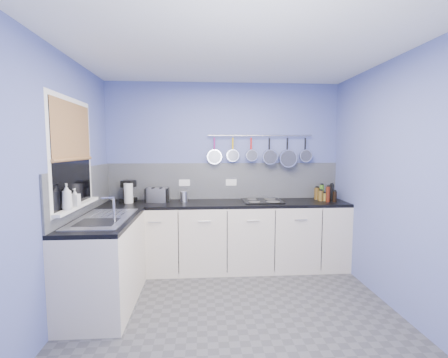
{
  "coord_description": "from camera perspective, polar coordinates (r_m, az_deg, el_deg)",
  "views": [
    {
      "loc": [
        -0.3,
        -2.89,
        1.61
      ],
      "look_at": [
        -0.05,
        0.75,
        1.25
      ],
      "focal_mm": 25.27,
      "sensor_mm": 36.0,
      "label": 1
    }
  ],
  "objects": [
    {
      "name": "soap_bottle_a",
      "position": [
        3.19,
        -26.57,
        -2.88
      ],
      "size": [
        0.12,
        0.12,
        0.24
      ],
      "primitive_type": "imported",
      "rotation": [
        0.0,
        0.0,
        0.4
      ],
      "color": "white",
      "rests_on": "window_sill"
    },
    {
      "name": "worktop_left",
      "position": [
        3.42,
        -20.99,
        -7.06
      ],
      "size": [
        0.6,
        1.2,
        0.04
      ],
      "primitive_type": "cube",
      "color": "black",
      "rests_on": "cabinet_run_left"
    },
    {
      "name": "pot_rail",
      "position": [
        4.42,
        6.57,
        7.8
      ],
      "size": [
        1.45,
        0.02,
        0.02
      ],
      "primitive_type": "cylinder",
      "rotation": [
        0.0,
        1.57,
        0.0
      ],
      "color": "silver",
      "rests_on": "wall_back"
    },
    {
      "name": "pan_2",
      "position": [
        4.38,
        4.93,
        5.54
      ],
      "size": [
        0.16,
        0.1,
        0.35
      ],
      "primitive_type": null,
      "color": "silver",
      "rests_on": "pot_rail"
    },
    {
      "name": "mixer_tap",
      "position": [
        3.18,
        -19.27,
        -5.19
      ],
      "size": [
        0.12,
        0.08,
        0.26
      ],
      "primitive_type": null,
      "color": "silver",
      "rests_on": "worktop_left"
    },
    {
      "name": "socket_left",
      "position": [
        4.4,
        -7.17,
        -0.68
      ],
      "size": [
        0.15,
        0.01,
        0.09
      ],
      "primitive_type": "cube",
      "color": "white",
      "rests_on": "backsplash_back"
    },
    {
      "name": "canister",
      "position": [
        4.21,
        -7.27,
        -3.16
      ],
      "size": [
        0.12,
        0.12,
        0.14
      ],
      "primitive_type": "cylinder",
      "rotation": [
        0.0,
        0.0,
        -0.31
      ],
      "color": "silver",
      "rests_on": "worktop_back"
    },
    {
      "name": "soap_bottle_b",
      "position": [
        3.37,
        -25.35,
        -3.0
      ],
      "size": [
        0.08,
        0.08,
        0.17
      ],
      "primitive_type": "imported",
      "rotation": [
        0.0,
        0.0,
        -0.06
      ],
      "color": "white",
      "rests_on": "window_sill"
    },
    {
      "name": "window_frame",
      "position": [
        3.44,
        -25.79,
        4.08
      ],
      "size": [
        0.01,
        1.0,
        1.1
      ],
      "primitive_type": "cube",
      "color": "white",
      "rests_on": "wall_left"
    },
    {
      "name": "toaster",
      "position": [
        4.24,
        -11.99,
        -2.86
      ],
      "size": [
        0.32,
        0.22,
        0.18
      ],
      "primitive_type": "cube",
      "rotation": [
        0.0,
        0.0,
        -0.23
      ],
      "color": "silver",
      "rests_on": "worktop_back"
    },
    {
      "name": "cabinet_run_left",
      "position": [
        3.54,
        -20.73,
        -14.18
      ],
      "size": [
        0.6,
        1.2,
        0.86
      ],
      "primitive_type": "cube",
      "color": "beige",
      "rests_on": "ground"
    },
    {
      "name": "sink_unit",
      "position": [
        3.42,
        -21.01,
        -6.67
      ],
      "size": [
        0.5,
        0.95,
        0.01
      ],
      "primitive_type": "cube",
      "color": "silver",
      "rests_on": "worktop_left"
    },
    {
      "name": "bamboo_blind",
      "position": [
        3.43,
        -25.75,
        7.84
      ],
      "size": [
        0.01,
        0.9,
        0.55
      ],
      "primitive_type": "cube",
      "color": "#945932",
      "rests_on": "wall_left"
    },
    {
      "name": "wall_right",
      "position": [
        3.48,
        29.37,
        -1.02
      ],
      "size": [
        0.02,
        3.0,
        2.5
      ],
      "primitive_type": "cube",
      "color": "#5964A9",
      "rests_on": "ground"
    },
    {
      "name": "pan_5",
      "position": [
        4.56,
        14.47,
        5.28
      ],
      "size": [
        0.18,
        0.08,
        0.37
      ],
      "primitive_type": null,
      "color": "silver",
      "rests_on": "pot_rail"
    },
    {
      "name": "hob",
      "position": [
        4.25,
        6.95,
        -3.96
      ],
      "size": [
        0.52,
        0.45,
        0.01
      ],
      "primitive_type": "cube",
      "color": "black",
      "rests_on": "worktop_back"
    },
    {
      "name": "pan_0",
      "position": [
        4.33,
        -1.75,
        5.3
      ],
      "size": [
        0.2,
        0.06,
        0.39
      ],
      "primitive_type": null,
      "color": "silver",
      "rests_on": "pot_rail"
    },
    {
      "name": "pan_4",
      "position": [
        4.49,
        11.37,
        4.89
      ],
      "size": [
        0.25,
        0.1,
        0.44
      ],
      "primitive_type": null,
      "color": "silver",
      "rests_on": "pot_rail"
    },
    {
      "name": "pan_1",
      "position": [
        4.35,
        1.61,
        5.51
      ],
      "size": [
        0.17,
        0.06,
        0.36
      ],
      "primitive_type": null,
      "color": "silver",
      "rests_on": "pot_rail"
    },
    {
      "name": "backsplash_back",
      "position": [
        4.41,
        -0.01,
        -0.36
      ],
      "size": [
        3.2,
        0.02,
        0.5
      ],
      "primitive_type": "cube",
      "color": "slate",
      "rests_on": "wall_back"
    },
    {
      "name": "floor",
      "position": [
        3.32,
        1.9,
        -23.52
      ],
      "size": [
        3.2,
        3.0,
        0.02
      ],
      "primitive_type": "cube",
      "color": "#47474C",
      "rests_on": "ground"
    },
    {
      "name": "condiment_4",
      "position": [
        4.47,
        17.68,
        -3.11
      ],
      "size": [
        0.05,
        0.05,
        0.1
      ],
      "primitive_type": "cylinder",
      "color": "olive",
      "rests_on": "worktop_back"
    },
    {
      "name": "condiment_3",
      "position": [
        4.5,
        18.88,
        -2.32
      ],
      "size": [
        0.06,
        0.06,
        0.22
      ],
      "primitive_type": "cylinder",
      "color": "black",
      "rests_on": "worktop_back"
    },
    {
      "name": "condiment_1",
      "position": [
        4.55,
        17.26,
        -2.3
      ],
      "size": [
        0.06,
        0.06,
        0.2
      ],
      "primitive_type": "cylinder",
      "color": "#3F721E",
      "rests_on": "worktop_back"
    },
    {
      "name": "socket_right",
      "position": [
        4.41,
        1.3,
        -0.62
      ],
      "size": [
        0.15,
        0.01,
        0.09
      ],
      "primitive_type": "cube",
      "color": "white",
      "rests_on": "backsplash_back"
    },
    {
      "name": "condiment_2",
      "position": [
        4.56,
        16.46,
        -2.53
      ],
      "size": [
        0.07,
        0.07,
        0.16
      ],
      "primitive_type": "cylinder",
      "color": "brown",
      "rests_on": "worktop_back"
    },
    {
      "name": "pan_3",
      "position": [
        4.43,
        8.19,
        5.2
      ],
      "size": [
        0.21,
        0.1,
        0.4
      ],
      "primitive_type": null,
      "color": "silver",
      "rests_on": "pot_rail"
    },
    {
      "name": "wall_front",
      "position": [
        1.46,
        8.18,
        -8.68
      ],
      "size": [
        3.2,
        0.02,
        2.5
      ],
      "primitive_type": "cube",
      "color": "#5964A9",
      "rests_on": "ground"
    },
    {
      "name": "condiment_5",
      "position": [
        4.44,
        17.11,
        -2.92
      ],
      "size": [
        0.06,
        0.06,
        0.14
      ],
      "primitive_type": "cylinder",
      "color": "brown",
      "rests_on": "worktop_back"
    },
    {
      "name": "condiment_7",
      "position": [
        4.37,
        18.28,
        -2.65
      ],
      "size": [
        0.05,
        0.05,
        0.2
      ],
      "primitive_type": "cylinder",
      "color": "#4C190C",
      "rests_on": "worktop_back"
    },
    {
      "name": "condiment_6",
      "position": [
        4.4,
        19.4,
        -3.05
      ],
      "size": [
        0.05,
        0.05,
        0.14
      ],
      "primitive_type": "cylinder",
      "color": "black",
      "rests_on": "worktop_back"
    },
    {
      "name": "worktop_back",
      "position": [
        4.16,
        0.26,
        -4.46
      ],
      "size": [
        3.2,
        0.6,
        0.04
      ],
      "primitive_type": "cube",
      "color": "black",
      "rests_on": "cabinet_run_back"
    },
    {
      "name": "coffee_maker",
      "position": [
        4.33,
        -16.92,
        -2.15
      ],
      "size": [
        0.2,
        0.21,
        0.29
      ],
      "primitive_type": null,
      "rotation": [
        0.0,
        0.0,
        -0.27
      ],
      "color": "black",
      "rests_on": "worktop_back"
    },
    {
      "name": "backsplash_left",
      "position": [
        3.75,
        -24.01,
        -1.9
      ],
      "size": [
        0.02,
        1.8,
        0.5
      ],
      "primitive_type": "cube",
      "color": "slate",
      "rests_on": "wall_left"
    },
    {
      "name": "window_sill",
      "position": [
        3.47,
        -25.04,
        -4.42
      ],
      "size": [
        0.1,
        0.98,
        0.03
      ],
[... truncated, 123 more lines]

